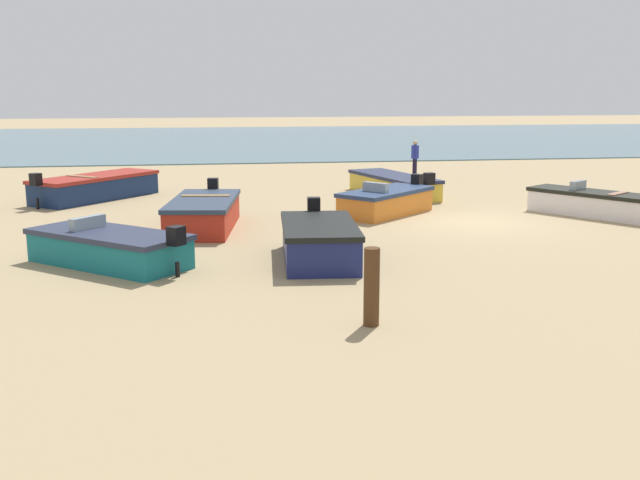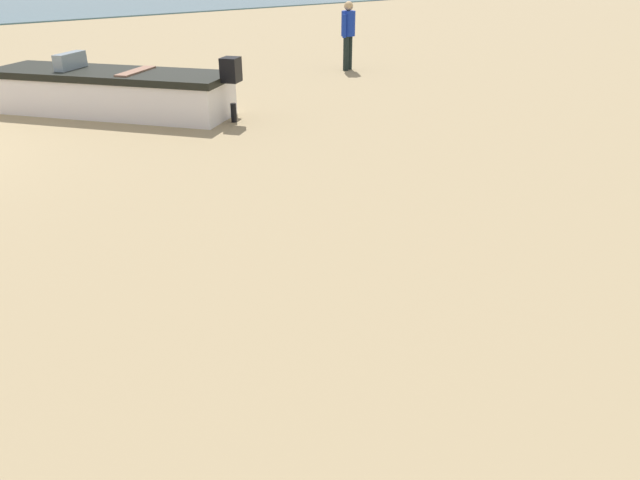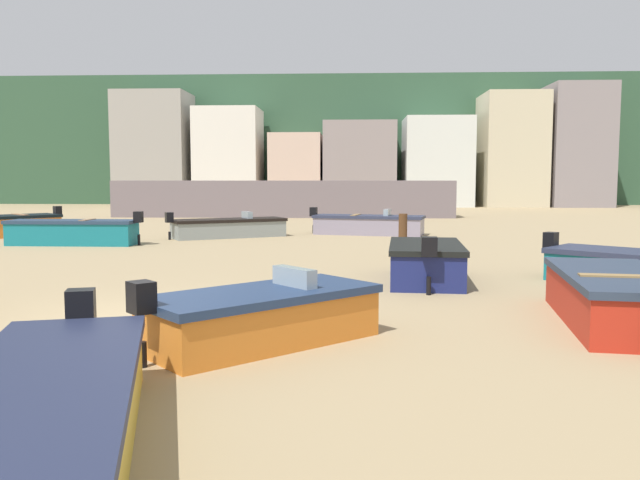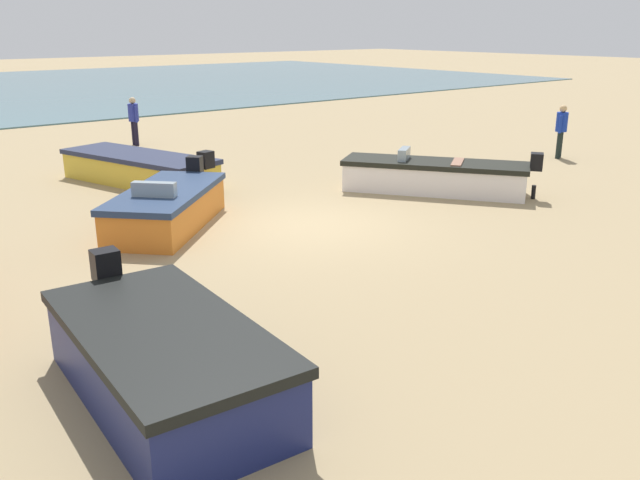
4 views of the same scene
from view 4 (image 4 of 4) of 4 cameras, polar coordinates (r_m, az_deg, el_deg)
ground_plane at (r=13.66m, az=-0.86°, el=1.32°), size 160.00×160.00×0.00m
boat_yellow_1 at (r=17.85m, az=-15.17°, el=5.93°), size 2.65×4.88×1.09m
boat_orange_2 at (r=13.73m, az=-12.96°, el=2.73°), size 3.54×3.44×1.11m
boat_white_4 at (r=16.53m, az=9.81°, el=5.41°), size 3.53×4.36×1.09m
boat_navy_8 at (r=7.46m, az=-13.17°, el=-10.05°), size 1.93×3.73×1.21m
beach_walker_foreground at (r=21.84m, az=19.97°, el=9.08°), size 0.53×0.44×1.62m
beach_walker_distant at (r=23.71m, az=-15.67°, el=10.09°), size 0.34×0.53×1.62m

